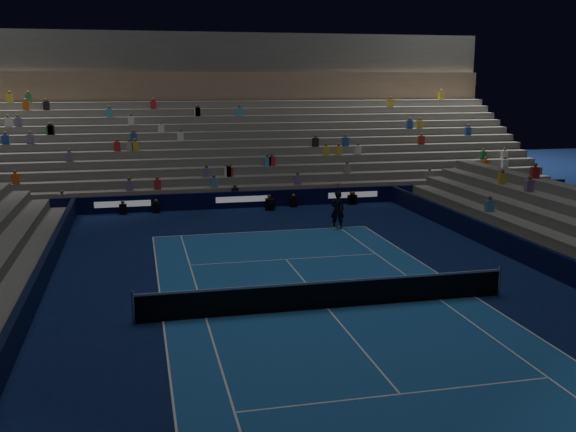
# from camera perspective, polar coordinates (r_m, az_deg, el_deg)

# --- Properties ---
(ground) EXTENTS (90.00, 90.00, 0.00)m
(ground) POSITION_cam_1_polar(r_m,az_deg,el_deg) (22.66, 3.42, -7.97)
(ground) COLOR #0B1843
(ground) RESTS_ON ground
(court_surface) EXTENTS (10.97, 23.77, 0.01)m
(court_surface) POSITION_cam_1_polar(r_m,az_deg,el_deg) (22.66, 3.42, -7.96)
(court_surface) COLOR #1C569C
(court_surface) RESTS_ON ground
(sponsor_barrier_far) EXTENTS (44.00, 0.25, 1.00)m
(sponsor_barrier_far) POSITION_cam_1_polar(r_m,az_deg,el_deg) (40.07, -3.99, 1.42)
(sponsor_barrier_far) COLOR black
(sponsor_barrier_far) RESTS_ON ground
(sponsor_barrier_west) EXTENTS (0.25, 37.00, 1.00)m
(sponsor_barrier_west) POSITION_cam_1_polar(r_m,az_deg,el_deg) (21.97, -21.91, -8.08)
(sponsor_barrier_west) COLOR black
(sponsor_barrier_west) RESTS_ON ground
(grandstand_main) EXTENTS (44.00, 15.20, 11.20)m
(grandstand_main) POSITION_cam_1_polar(r_m,az_deg,el_deg) (48.93, -5.77, 6.65)
(grandstand_main) COLOR slate
(grandstand_main) RESTS_ON ground
(tennis_net) EXTENTS (12.90, 0.10, 1.10)m
(tennis_net) POSITION_cam_1_polar(r_m,az_deg,el_deg) (22.49, 3.44, -6.76)
(tennis_net) COLOR #B2B2B7
(tennis_net) RESTS_ON ground
(tennis_player) EXTENTS (0.79, 0.59, 2.00)m
(tennis_player) POSITION_cam_1_polar(r_m,az_deg,el_deg) (34.27, 4.28, 0.52)
(tennis_player) COLOR black
(tennis_player) RESTS_ON ground
(broadcast_camera) EXTENTS (0.69, 1.03, 0.64)m
(broadcast_camera) POSITION_cam_1_polar(r_m,az_deg,el_deg) (39.34, -1.53, 1.00)
(broadcast_camera) COLOR black
(broadcast_camera) RESTS_ON ground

